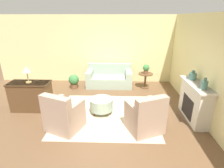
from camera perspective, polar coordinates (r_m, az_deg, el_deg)
ground_plane at (r=5.24m, az=-1.87°, el=-9.84°), size 16.00×16.00×0.00m
wall_back at (r=7.56m, az=-0.54°, el=11.16°), size 9.79×0.12×2.80m
wall_right at (r=5.23m, az=28.71°, el=4.19°), size 0.12×9.23×2.80m
rug at (r=5.23m, az=-1.87°, el=-9.79°), size 2.84×2.52×0.01m
couch at (r=7.27m, az=-0.89°, el=1.94°), size 1.83×0.94×0.87m
armchair_left at (r=4.56m, az=-15.66°, el=-10.03°), size 1.01×0.98×1.00m
armchair_right at (r=4.41m, az=10.94°, el=-10.68°), size 1.01×0.98×1.00m
ottoman_table at (r=5.17m, az=-3.47°, el=-6.56°), size 0.68×0.68×0.45m
side_table at (r=7.10m, az=10.85°, el=1.96°), size 0.57×0.57×0.60m
fireplace at (r=5.28m, az=25.40°, el=-4.98°), size 0.44×1.38×1.05m
dresser at (r=5.84m, az=-24.91°, el=-3.47°), size 1.20×0.55×0.88m
vase_mantel_near at (r=5.37m, az=24.83°, el=2.44°), size 0.21×0.21×0.26m
vase_mantel_far at (r=4.76m, az=27.92°, el=-0.16°), size 0.16×0.16×0.28m
potted_plant_on_side_table at (r=6.99m, az=11.06°, el=5.01°), size 0.26×0.26×0.37m
potted_plant_floor at (r=7.11m, az=-12.35°, el=1.01°), size 0.41×0.41×0.57m
table_lamp at (r=5.59m, az=-26.13°, el=3.99°), size 0.23×0.23×0.49m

